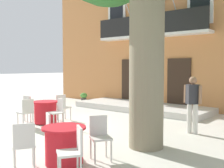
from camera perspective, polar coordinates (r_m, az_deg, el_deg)
name	(u,v)px	position (r m, az deg, el deg)	size (l,w,h in m)	color
ground_plane	(81,125)	(9.10, -6.47, -8.59)	(120.00, 120.00, 0.00)	beige
building_facade	(173,32)	(14.86, 12.81, 10.63)	(13.00, 5.09, 7.50)	#CC844C
entrance_step_platform	(141,107)	(12.18, 6.11, -4.86)	(6.10, 2.22, 0.25)	silver
cafe_table_near_tree	(45,112)	(9.49, -13.88, -5.76)	(0.86, 0.86, 0.76)	red
cafe_chair_near_tree_0	(63,106)	(9.93, -10.38, -4.49)	(0.44, 0.44, 0.91)	silver
cafe_chair_near_tree_1	(30,106)	(10.01, -16.98, -4.53)	(0.42, 0.42, 0.91)	silver
cafe_chair_near_tree_2	(26,111)	(9.02, -17.62, -5.43)	(0.43, 0.43, 0.91)	silver
cafe_chair_near_tree_3	(58,111)	(8.84, -11.31, -5.51)	(0.47, 0.47, 0.91)	silver
cafe_table_middle	(64,145)	(5.51, -10.06, -12.59)	(0.86, 0.86, 0.76)	red
cafe_chair_middle_0	(100,134)	(5.70, -2.60, -10.56)	(0.55, 0.55, 0.91)	silver
cafe_chair_middle_1	(53,130)	(6.18, -12.31, -9.53)	(0.54, 0.54, 0.91)	silver
cafe_chair_middle_2	(24,143)	(5.34, -18.08, -11.74)	(0.55, 0.55, 0.91)	silver
cafe_chair_middle_3	(74,149)	(4.77, -8.11, -13.46)	(0.56, 0.56, 0.91)	silver
ground_planter_left	(84,98)	(14.13, -5.99, -2.87)	(0.37, 0.37, 0.57)	#47423D
pedestrian_mid_plaza	(193,101)	(8.12, 16.65, -3.54)	(0.53, 0.40, 1.65)	silver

